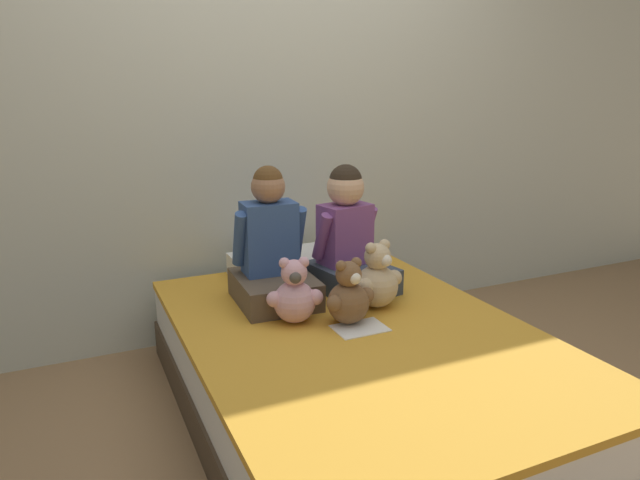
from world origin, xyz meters
TOP-DOWN VIEW (x-y plane):
  - ground_plane at (0.00, 0.00)m, footprint 14.00×14.00m
  - wall_behind_bed at (0.00, 1.05)m, footprint 8.00×0.06m
  - bed at (0.00, 0.00)m, footprint 1.33×1.88m
  - child_on_left at (-0.20, 0.45)m, footprint 0.35×0.41m
  - child_on_right at (0.18, 0.46)m, footprint 0.37×0.43m
  - teddy_bear_held_by_left_child at (-0.20, 0.18)m, footprint 0.23×0.17m
  - teddy_bear_held_by_right_child at (0.19, 0.19)m, footprint 0.24×0.19m
  - teddy_bear_between_children at (-0.01, 0.08)m, footprint 0.23×0.17m
  - pillow_at_headboard at (0.00, 0.77)m, footprint 0.57×0.29m
  - sign_card at (0.01, 0.01)m, footprint 0.21×0.15m

SIDE VIEW (x-z plane):
  - ground_plane at x=0.00m, z-range 0.00..0.00m
  - bed at x=0.00m, z-range 0.00..0.38m
  - sign_card at x=0.01m, z-range 0.39..0.39m
  - pillow_at_headboard at x=0.00m, z-range 0.39..0.50m
  - teddy_bear_between_children at x=-0.01m, z-range 0.36..0.64m
  - teddy_bear_held_by_left_child at x=-0.20m, z-range 0.36..0.64m
  - teddy_bear_held_by_right_child at x=0.19m, z-range 0.36..0.66m
  - child_on_left at x=-0.20m, z-range 0.30..0.91m
  - child_on_right at x=0.18m, z-range 0.33..0.93m
  - wall_behind_bed at x=0.00m, z-range 0.00..2.50m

